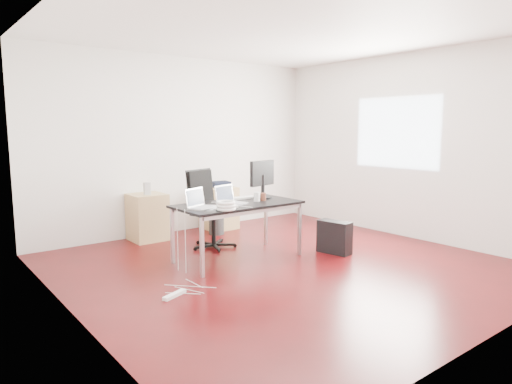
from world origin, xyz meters
TOP-DOWN VIEW (x-y plane):
  - room_shell at (0.04, 0.00)m, footprint 5.00×5.00m
  - desk at (-0.28, 0.57)m, footprint 1.60×0.80m
  - office_chair at (-0.24, 1.33)m, footprint 0.59×0.61m
  - filing_cabinet_left at (-0.76, 2.23)m, footprint 0.50×0.50m
  - filing_cabinet_right at (0.53, 2.23)m, footprint 0.50×0.50m
  - pc_tower at (0.90, -0.01)m, footprint 0.28×0.48m
  - wastebasket at (0.26, 1.90)m, footprint 0.25×0.25m
  - power_strip at (-1.56, -0.12)m, footprint 0.30×0.17m
  - laptop_left at (-0.84, 0.55)m, footprint 0.40×0.35m
  - laptop_right at (-0.40, 0.58)m, footprint 0.38×0.33m
  - monitor at (0.23, 0.71)m, footprint 0.45×0.26m
  - keyboard at (-0.04, 0.84)m, footprint 0.45×0.16m
  - cup_white at (-0.00, 0.53)m, footprint 0.10×0.10m
  - cup_brown at (0.10, 0.53)m, footprint 0.08×0.08m
  - cable_coil at (-0.68, 0.25)m, footprint 0.24×0.24m
  - power_adapter at (-0.51, 0.32)m, footprint 0.07×0.07m
  - speaker at (-0.78, 2.16)m, footprint 0.10×0.09m
  - navy_garment at (0.57, 2.25)m, footprint 0.33×0.29m

SIDE VIEW (x-z plane):
  - power_strip at x=-1.56m, z-range 0.00..0.04m
  - wastebasket at x=0.26m, z-range 0.00..0.28m
  - pc_tower at x=0.90m, z-range 0.00..0.44m
  - filing_cabinet_left at x=-0.76m, z-range 0.00..0.70m
  - filing_cabinet_right at x=0.53m, z-range 0.00..0.70m
  - office_chair at x=-0.24m, z-range 0.06..1.15m
  - desk at x=-0.28m, z-range 0.31..1.04m
  - keyboard at x=-0.04m, z-range 0.73..0.75m
  - power_adapter at x=-0.51m, z-range 0.73..0.76m
  - navy_garment at x=0.57m, z-range 0.70..0.79m
  - cup_brown at x=0.10m, z-range 0.73..0.83m
  - cable_coil at x=-0.68m, z-range 0.73..0.84m
  - laptop_left at x=-0.84m, z-range 0.67..0.90m
  - laptop_right at x=-0.40m, z-range 0.67..0.90m
  - speaker at x=-0.78m, z-range 0.70..0.88m
  - cup_white at x=0.00m, z-range 0.73..0.85m
  - monitor at x=0.23m, z-range 0.76..1.27m
  - room_shell at x=0.04m, z-range -1.10..3.90m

